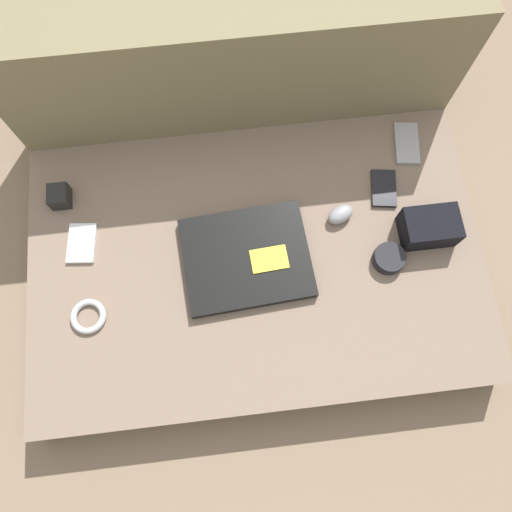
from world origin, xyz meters
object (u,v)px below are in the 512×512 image
(phone_small, at_px, (407,144))
(speaker_puck, at_px, (389,258))
(laptop, at_px, (247,260))
(camera_pouch, at_px, (429,227))
(computer_mouse, at_px, (340,214))
(phone_black, at_px, (384,188))
(phone_silver, at_px, (82,243))
(charger_brick, at_px, (59,196))

(phone_small, bearing_deg, speaker_puck, -101.86)
(laptop, distance_m, camera_pouch, 0.46)
(laptop, distance_m, computer_mouse, 0.26)
(phone_black, bearing_deg, phone_small, 63.24)
(phone_silver, bearing_deg, computer_mouse, 5.67)
(phone_black, bearing_deg, camera_pouch, -49.30)
(laptop, relative_size, computer_mouse, 3.97)
(phone_silver, bearing_deg, phone_small, 17.78)
(laptop, relative_size, phone_small, 2.52)
(laptop, relative_size, camera_pouch, 2.39)
(computer_mouse, distance_m, phone_silver, 0.66)
(laptop, xyz_separation_m, speaker_puck, (0.35, -0.04, 0.00))
(speaker_puck, distance_m, phone_black, 0.19)
(phone_silver, bearing_deg, charger_brick, 117.12)
(computer_mouse, xyz_separation_m, charger_brick, (-0.70, 0.13, 0.01))
(laptop, relative_size, phone_black, 2.92)
(computer_mouse, distance_m, camera_pouch, 0.22)
(laptop, bearing_deg, phone_black, 18.67)
(phone_silver, bearing_deg, speaker_puck, -3.86)
(phone_silver, distance_m, camera_pouch, 0.87)
(charger_brick, bearing_deg, phone_silver, -68.87)
(computer_mouse, bearing_deg, phone_silver, 154.86)
(laptop, height_order, charger_brick, charger_brick)
(laptop, bearing_deg, phone_silver, 163.51)
(camera_pouch, bearing_deg, phone_black, 122.17)
(computer_mouse, height_order, phone_silver, computer_mouse)
(charger_brick, bearing_deg, laptop, -25.72)
(computer_mouse, xyz_separation_m, phone_black, (0.13, 0.06, -0.01))
(speaker_puck, relative_size, phone_silver, 0.73)
(computer_mouse, xyz_separation_m, camera_pouch, (0.21, -0.07, 0.02))
(phone_black, xyz_separation_m, charger_brick, (-0.83, 0.07, 0.02))
(computer_mouse, xyz_separation_m, phone_small, (0.21, 0.18, -0.01))
(phone_small, bearing_deg, laptop, -141.36)
(camera_pouch, bearing_deg, phone_small, 89.02)
(laptop, bearing_deg, charger_brick, 150.70)
(speaker_puck, xyz_separation_m, charger_brick, (-0.80, 0.26, 0.01))
(speaker_puck, xyz_separation_m, phone_black, (0.03, 0.19, -0.01))
(computer_mouse, distance_m, charger_brick, 0.72)
(speaker_puck, distance_m, camera_pouch, 0.13)
(laptop, bearing_deg, camera_pouch, -0.63)
(phone_black, distance_m, charger_brick, 0.83)
(phone_black, height_order, phone_small, phone_small)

